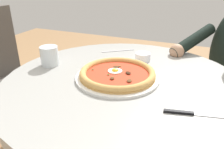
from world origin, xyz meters
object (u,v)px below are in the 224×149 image
pizza_on_plate (117,75)px  water_glass (50,57)px  steak_knife (191,114)px  ramekin_capers (143,57)px  cafe_chair_spare_far (3,72)px  fork_utensil (118,51)px  dining_table (123,111)px

pizza_on_plate → water_glass: bearing=-3.3°
steak_knife → ramekin_capers: ramekin_capers is taller
water_glass → steak_knife: water_glass is taller
steak_knife → cafe_chair_spare_far: size_ratio=0.23×
pizza_on_plate → steak_knife: bearing=153.9°
ramekin_capers → cafe_chair_spare_far: cafe_chair_spare_far is taller
steak_knife → fork_utensil: steak_knife is taller
ramekin_capers → water_glass: bearing=29.4°
dining_table → water_glass: size_ratio=11.03×
cafe_chair_spare_far → ramekin_capers: bearing=-177.8°
dining_table → steak_knife: size_ratio=4.27×
pizza_on_plate → fork_utensil: 0.32m
steak_knife → ramekin_capers: size_ratio=3.15×
dining_table → ramekin_capers: ramekin_capers is taller
steak_knife → ramekin_capers: (0.24, -0.35, 0.02)m
cafe_chair_spare_far → fork_utensil: bearing=-170.8°
water_glass → fork_utensil: 0.35m
water_glass → cafe_chair_spare_far: 0.57m
dining_table → water_glass: bearing=-2.2°
dining_table → fork_utensil: fork_utensil is taller
water_glass → ramekin_capers: (-0.35, -0.20, -0.02)m
water_glass → ramekin_capers: bearing=-150.6°
cafe_chair_spare_far → water_glass: bearing=161.4°
steak_knife → cafe_chair_spare_far: bearing=-16.4°
dining_table → fork_utensil: bearing=-65.2°
dining_table → pizza_on_plate: size_ratio=2.88×
dining_table → steak_knife: (-0.25, 0.14, 0.14)m
pizza_on_plate → ramekin_capers: ramekin_capers is taller
ramekin_capers → cafe_chair_spare_far: 0.88m
dining_table → pizza_on_plate: pizza_on_plate is taller
dining_table → fork_utensil: (0.14, -0.29, 0.14)m
cafe_chair_spare_far → pizza_on_plate: bearing=167.2°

